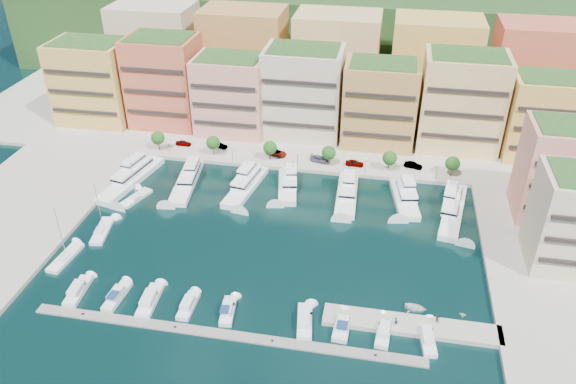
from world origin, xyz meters
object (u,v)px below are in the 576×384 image
(yacht_1, at_px, (187,180))
(yacht_3, at_px, (288,184))
(tree_1, at_px, (213,143))
(lamppost_0, at_px, (169,146))
(tree_0, at_px, (158,138))
(car_3, at_px, (320,159))
(lamppost_4, at_px, (437,170))
(cruiser_7, at_px, (342,326))
(sailboat_0, at_px, (65,258))
(lamppost_1, at_px, (232,151))
(yacht_4, at_px, (347,193))
(lamppost_3, at_px, (366,163))
(tree_2, at_px, (270,148))
(cruiser_1, at_px, (117,296))
(yacht_6, at_px, (453,207))
(cruiser_4, at_px, (228,311))
(person_1, at_px, (437,318))
(person_0, at_px, (396,321))
(yacht_2, at_px, (246,184))
(car_1, at_px, (220,146))
(car_4, at_px, (355,163))
(cruiser_3, at_px, (188,306))
(tree_4, at_px, (390,158))
(cruiser_2, at_px, (150,301))
(sailboat_1, at_px, (102,231))
(yacht_5, at_px, (405,196))
(cruiser_9, at_px, (427,338))
(cruiser_8, at_px, (384,332))
(tender_3, at_px, (463,314))
(tree_3, at_px, (329,153))
(lamppost_2, at_px, (298,157))
(cruiser_6, at_px, (305,321))
(tree_5, at_px, (453,163))
(car_2, at_px, (276,152))
(car_5, at_px, (413,165))
(tender_2, at_px, (416,308))
(car_0, at_px, (183,143))
(yacht_0, at_px, (133,176))

(yacht_1, relative_size, yacht_3, 1.31)
(tree_1, bearing_deg, lamppost_0, -169.15)
(tree_0, xyz_separation_m, car_3, (45.62, 1.37, -2.92))
(lamppost_4, bearing_deg, car_3, 173.11)
(cruiser_7, distance_m, sailboat_0, 60.12)
(lamppost_1, xyz_separation_m, yacht_4, (32.32, -11.07, -2.73))
(lamppost_3, xyz_separation_m, yacht_4, (-3.68, -11.07, -2.73))
(tree_2, height_order, lamppost_0, tree_2)
(lamppost_1, distance_m, cruiser_1, 56.44)
(lamppost_1, relative_size, yacht_3, 0.25)
(yacht_6, relative_size, cruiser_4, 3.17)
(person_1, bearing_deg, person_0, 19.18)
(yacht_3, bearing_deg, yacht_2, -169.71)
(car_1, xyz_separation_m, car_4, (38.40, -3.34, 0.13))
(tree_2, relative_size, cruiser_3, 0.76)
(cruiser_7, xyz_separation_m, sailboat_0, (-59.41, 9.17, -0.26))
(tree_4, bearing_deg, tree_0, 180.00)
(yacht_6, bearing_deg, cruiser_3, -140.11)
(tree_0, bearing_deg, cruiser_2, -70.18)
(sailboat_1, bearing_deg, yacht_5, 21.35)
(lamppost_3, relative_size, cruiser_9, 0.47)
(cruiser_8, height_order, tender_3, cruiser_8)
(tree_3, height_order, car_3, tree_3)
(tree_2, xyz_separation_m, tree_4, (32.00, 0.00, 0.00))
(lamppost_2, xyz_separation_m, cruiser_4, (-3.62, -55.80, -3.26))
(lamppost_4, relative_size, cruiser_6, 0.47)
(yacht_1, bearing_deg, person_0, -37.90)
(tree_2, xyz_separation_m, tender_3, (47.43, -50.70, -4.38))
(tree_5, bearing_deg, car_2, 176.33)
(sailboat_0, relative_size, car_4, 2.72)
(cruiser_4, distance_m, car_5, 69.59)
(tree_0, bearing_deg, tender_2, -35.57)
(lamppost_3, height_order, car_0, lamppost_3)
(lamppost_2, relative_size, cruiser_1, 0.50)
(tree_1, xyz_separation_m, lamppost_4, (60.00, -2.30, -0.92))
(tender_2, distance_m, person_0, 6.92)
(tree_5, bearing_deg, tree_1, 180.00)
(tree_3, xyz_separation_m, sailboat_0, (-49.69, -48.93, -4.44))
(yacht_2, relative_size, cruiser_7, 2.81)
(cruiser_3, bearing_deg, tree_3, 71.56)
(yacht_2, relative_size, yacht_6, 0.86)
(yacht_0, bearing_deg, lamppost_2, 17.95)
(tree_1, distance_m, person_1, 79.75)
(yacht_0, height_order, sailboat_0, sailboat_0)
(cruiser_3, height_order, car_0, car_0)
(cruiser_3, distance_m, cruiser_4, 7.75)
(tree_2, relative_size, lamppost_1, 1.35)
(lamppost_3, distance_m, cruiser_6, 56.35)
(tree_4, relative_size, yacht_2, 0.27)
(tree_5, height_order, car_3, tree_5)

